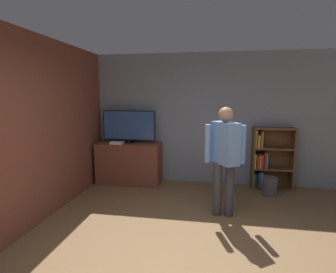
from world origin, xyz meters
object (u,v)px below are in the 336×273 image
at_px(bookshelf, 268,159).
at_px(person, 225,152).
at_px(game_console, 117,143).
at_px(waste_bin, 270,186).
at_px(television, 129,126).

bearing_deg(bookshelf, person, -123.52).
relative_size(game_console, waste_bin, 0.74).
bearing_deg(television, bookshelf, 2.49).
bearing_deg(bookshelf, game_console, -174.41).
xyz_separation_m(person, waste_bin, (0.90, 1.00, -0.83)).
xyz_separation_m(television, game_console, (-0.21, -0.17, -0.33)).
height_order(game_console, waste_bin, game_console).
bearing_deg(person, bookshelf, 112.66).
distance_m(television, bookshelf, 2.88).
relative_size(game_console, person, 0.15).
bearing_deg(game_console, bookshelf, 5.59).
bearing_deg(bookshelf, waste_bin, -93.36).
bearing_deg(television, waste_bin, -5.34).
relative_size(television, waste_bin, 3.26).
bearing_deg(waste_bin, person, -131.75).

